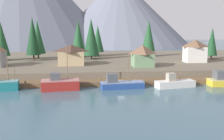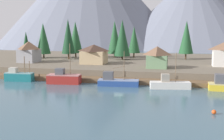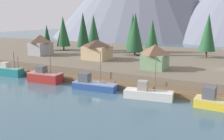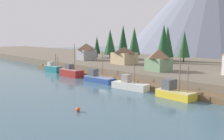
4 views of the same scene
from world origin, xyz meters
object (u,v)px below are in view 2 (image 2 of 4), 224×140
fishing_boat_white (169,84)px  conifer_back_left (75,37)px  house_tan (94,54)px  fishing_boat_red (64,78)px  conifer_far_left (134,40)px  conifer_centre (115,37)px  conifer_far_right (122,38)px  fishing_boat_blue (117,81)px  channel_buoy (214,112)px  conifer_near_left (68,36)px  house_green (157,57)px  conifer_near_right (43,38)px  conifer_mid_left (186,37)px  house_white (224,54)px  fishing_boat_teal (19,76)px  house_grey (29,52)px  conifer_back_right (26,43)px

fishing_boat_white → conifer_back_left: bearing=123.9°
house_tan → conifer_back_left: (-11.78, 16.43, 4.37)m
fishing_boat_red → conifer_far_left: size_ratio=0.85×
conifer_centre → conifer_far_right: bearing=-60.5°
fishing_boat_blue → channel_buoy: size_ratio=13.30×
conifer_near_left → conifer_centre: 17.01m
conifer_back_left → conifer_centre: (13.34, 4.23, -0.05)m
fishing_boat_blue → conifer_far_left: conifer_far_left is taller
house_green → conifer_far_left: bearing=111.5°
conifer_near_right → conifer_far_left: 32.01m
conifer_far_left → channel_buoy: bearing=-69.7°
conifer_near_right → conifer_mid_left: (48.81, 6.42, 0.58)m
conifer_near_left → conifer_mid_left: size_ratio=1.04×
house_white → fishing_boat_white: bearing=-122.2°
house_tan → conifer_near_left: bearing=138.8°
fishing_boat_blue → house_tan: house_tan is taller
house_white → conifer_back_left: size_ratio=0.53×
fishing_boat_teal → house_white: bearing=17.9°
house_green → house_white: size_ratio=0.85×
conifer_centre → fishing_boat_teal: bearing=-110.9°
conifer_far_left → conifer_far_right: conifer_far_right is taller
conifer_near_right → house_tan: bearing=-29.3°
fishing_boat_blue → house_grey: bearing=144.5°
conifer_back_left → conifer_near_left: bearing=-94.7°
channel_buoy → conifer_back_left: bearing=127.8°
fishing_boat_blue → conifer_back_left: size_ratio=0.73×
fishing_boat_teal → house_tan: (13.60, 18.96, 4.16)m
conifer_far_left → conifer_back_right: bearing=-161.2°
fishing_boat_white → conifer_near_right: conifer_near_right is taller
house_tan → conifer_far_right: (5.90, 12.98, 4.36)m
fishing_boat_blue → fishing_boat_white: fishing_boat_blue is taller
house_green → conifer_back_left: size_ratio=0.44×
conifer_centre → house_tan: bearing=-94.3°
conifer_back_right → conifer_far_right: bearing=6.6°
conifer_back_right → channel_buoy: conifer_back_right is taller
house_grey → fishing_boat_red: bearing=-44.3°
fishing_boat_blue → conifer_back_right: bearing=137.9°
house_grey → conifer_back_left: conifer_back_left is taller
house_grey → conifer_back_right: 12.19m
fishing_boat_blue → house_white: bearing=34.8°
fishing_boat_blue → house_green: bearing=55.7°
fishing_boat_teal → fishing_boat_white: 36.53m
house_green → conifer_far_right: 22.86m
conifer_mid_left → house_tan: bearing=-144.5°
conifer_near_right → conifer_back_left: size_ratio=0.96×
house_white → channel_buoy: bearing=-98.9°
conifer_back_right → conifer_mid_left: bearing=10.3°
conifer_mid_left → conifer_far_right: bearing=-163.9°
conifer_near_right → conifer_far_left: conifer_near_right is taller
house_tan → conifer_mid_left: 32.91m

